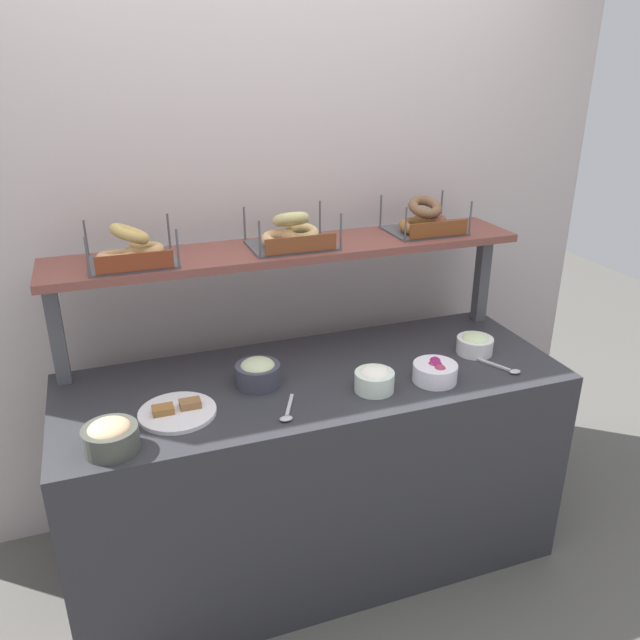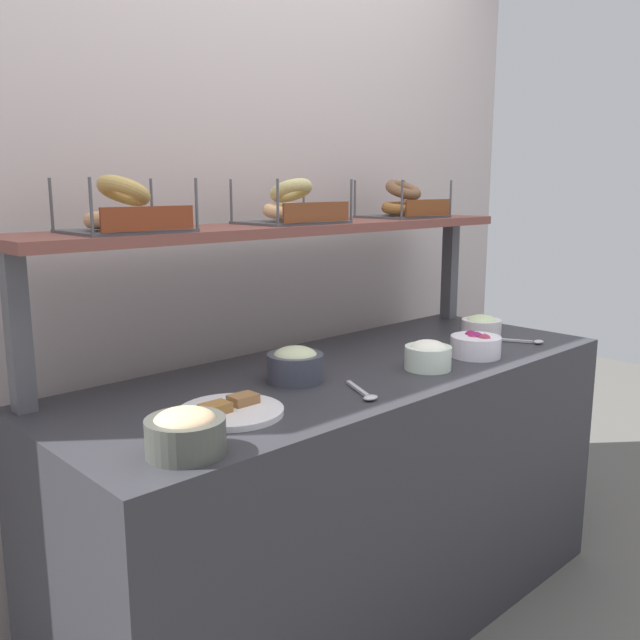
{
  "view_description": "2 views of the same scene",
  "coord_description": "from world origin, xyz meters",
  "px_view_note": "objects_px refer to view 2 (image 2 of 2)",
  "views": [
    {
      "loc": [
        -0.69,
        -1.99,
        1.97
      ],
      "look_at": [
        0.04,
        0.04,
        1.05
      ],
      "focal_mm": 35.7,
      "sensor_mm": 36.0,
      "label": 1
    },
    {
      "loc": [
        -1.46,
        -1.41,
        1.4
      ],
      "look_at": [
        -0.04,
        0.09,
        0.99
      ],
      "focal_mm": 38.28,
      "sensor_mm": 36.0,
      "label": 2
    }
  ],
  "objects_px": {
    "serving_plate_white": "(231,410)",
    "bagel_basket_plain": "(292,208)",
    "serving_spoon_by_edge": "(527,341)",
    "serving_spoon_near_plate": "(365,394)",
    "bagel_basket_sesame": "(125,214)",
    "bagel_basket_cinnamon_raisin": "(403,205)",
    "bowl_beet_salad": "(476,345)",
    "bowl_hummus": "(185,432)",
    "bowl_scallion_spread": "(481,326)",
    "bowl_tuna_salad": "(295,364)",
    "bowl_cream_cheese": "(428,355)"
  },
  "relations": [
    {
      "from": "serving_spoon_near_plate",
      "to": "bagel_basket_cinnamon_raisin",
      "type": "relative_size",
      "value": 0.55
    },
    {
      "from": "serving_plate_white",
      "to": "serving_spoon_near_plate",
      "type": "bearing_deg",
      "value": -19.79
    },
    {
      "from": "bowl_hummus",
      "to": "serving_spoon_near_plate",
      "type": "xyz_separation_m",
      "value": [
        0.56,
        0.02,
        -0.04
      ]
    },
    {
      "from": "serving_spoon_by_edge",
      "to": "serving_spoon_near_plate",
      "type": "bearing_deg",
      "value": -178.32
    },
    {
      "from": "serving_spoon_near_plate",
      "to": "bowl_scallion_spread",
      "type": "bearing_deg",
      "value": 13.08
    },
    {
      "from": "serving_plate_white",
      "to": "bowl_cream_cheese",
      "type": "bearing_deg",
      "value": -5.94
    },
    {
      "from": "bowl_tuna_salad",
      "to": "bowl_cream_cheese",
      "type": "bearing_deg",
      "value": -25.28
    },
    {
      "from": "bowl_hummus",
      "to": "bagel_basket_plain",
      "type": "xyz_separation_m",
      "value": [
        0.74,
        0.5,
        0.43
      ]
    },
    {
      "from": "serving_spoon_near_plate",
      "to": "serving_spoon_by_edge",
      "type": "bearing_deg",
      "value": 1.68
    },
    {
      "from": "bowl_tuna_salad",
      "to": "bagel_basket_cinnamon_raisin",
      "type": "bearing_deg",
      "value": 19.0
    },
    {
      "from": "serving_spoon_near_plate",
      "to": "bowl_cream_cheese",
      "type": "bearing_deg",
      "value": 8.9
    },
    {
      "from": "bowl_beet_salad",
      "to": "bagel_basket_cinnamon_raisin",
      "type": "height_order",
      "value": "bagel_basket_cinnamon_raisin"
    },
    {
      "from": "bagel_basket_sesame",
      "to": "bagel_basket_plain",
      "type": "height_order",
      "value": "bagel_basket_sesame"
    },
    {
      "from": "bowl_scallion_spread",
      "to": "serving_spoon_by_edge",
      "type": "height_order",
      "value": "bowl_scallion_spread"
    },
    {
      "from": "bowl_tuna_salad",
      "to": "bagel_basket_cinnamon_raisin",
      "type": "xyz_separation_m",
      "value": [
        0.79,
        0.27,
        0.43
      ]
    },
    {
      "from": "bowl_hummus",
      "to": "bagel_basket_cinnamon_raisin",
      "type": "bearing_deg",
      "value": 21.59
    },
    {
      "from": "serving_plate_white",
      "to": "bagel_basket_plain",
      "type": "distance_m",
      "value": 0.79
    },
    {
      "from": "bowl_cream_cheese",
      "to": "bowl_scallion_spread",
      "type": "relative_size",
      "value": 0.98
    },
    {
      "from": "serving_spoon_near_plate",
      "to": "serving_spoon_by_edge",
      "type": "height_order",
      "value": "same"
    },
    {
      "from": "bowl_hummus",
      "to": "bagel_basket_sesame",
      "type": "distance_m",
      "value": 0.67
    },
    {
      "from": "bowl_hummus",
      "to": "bagel_basket_plain",
      "type": "bearing_deg",
      "value": 34.22
    },
    {
      "from": "bowl_beet_salad",
      "to": "bowl_scallion_spread",
      "type": "height_order",
      "value": "same"
    },
    {
      "from": "bowl_beet_salad",
      "to": "bagel_basket_plain",
      "type": "distance_m",
      "value": 0.74
    },
    {
      "from": "serving_plate_white",
      "to": "bowl_beet_salad",
      "type": "bearing_deg",
      "value": -5.09
    },
    {
      "from": "serving_spoon_near_plate",
      "to": "bagel_basket_cinnamon_raisin",
      "type": "height_order",
      "value": "bagel_basket_cinnamon_raisin"
    },
    {
      "from": "bowl_beet_salad",
      "to": "serving_spoon_near_plate",
      "type": "xyz_separation_m",
      "value": [
        -0.58,
        -0.04,
        -0.03
      ]
    },
    {
      "from": "serving_spoon_by_edge",
      "to": "bagel_basket_sesame",
      "type": "relative_size",
      "value": 0.54
    },
    {
      "from": "bowl_tuna_salad",
      "to": "bagel_basket_cinnamon_raisin",
      "type": "relative_size",
      "value": 0.54
    },
    {
      "from": "serving_spoon_near_plate",
      "to": "bagel_basket_plain",
      "type": "height_order",
      "value": "bagel_basket_plain"
    },
    {
      "from": "bagel_basket_plain",
      "to": "bowl_cream_cheese",
      "type": "bearing_deg",
      "value": -69.21
    },
    {
      "from": "serving_spoon_near_plate",
      "to": "bagel_basket_sesame",
      "type": "height_order",
      "value": "bagel_basket_sesame"
    },
    {
      "from": "bowl_scallion_spread",
      "to": "bagel_basket_sesame",
      "type": "height_order",
      "value": "bagel_basket_sesame"
    },
    {
      "from": "bowl_scallion_spread",
      "to": "bagel_basket_plain",
      "type": "relative_size",
      "value": 0.45
    },
    {
      "from": "bagel_basket_cinnamon_raisin",
      "to": "bowl_scallion_spread",
      "type": "bearing_deg",
      "value": -73.35
    },
    {
      "from": "bowl_tuna_salad",
      "to": "serving_plate_white",
      "type": "bearing_deg",
      "value": -160.58
    },
    {
      "from": "bowl_beet_salad",
      "to": "serving_spoon_by_edge",
      "type": "height_order",
      "value": "bowl_beet_salad"
    },
    {
      "from": "bagel_basket_cinnamon_raisin",
      "to": "bowl_beet_salad",
      "type": "bearing_deg",
      "value": -110.58
    },
    {
      "from": "bowl_cream_cheese",
      "to": "bowl_beet_salad",
      "type": "bearing_deg",
      "value": -2.64
    },
    {
      "from": "bowl_tuna_salad",
      "to": "serving_spoon_near_plate",
      "type": "relative_size",
      "value": 0.99
    },
    {
      "from": "bowl_tuna_salad",
      "to": "bagel_basket_sesame",
      "type": "distance_m",
      "value": 0.62
    },
    {
      "from": "bowl_beet_salad",
      "to": "bowl_scallion_spread",
      "type": "distance_m",
      "value": 0.31
    },
    {
      "from": "bowl_tuna_salad",
      "to": "serving_plate_white",
      "type": "relative_size",
      "value": 0.63
    },
    {
      "from": "bowl_scallion_spread",
      "to": "bowl_tuna_salad",
      "type": "distance_m",
      "value": 0.89
    },
    {
      "from": "bowl_cream_cheese",
      "to": "bagel_basket_sesame",
      "type": "distance_m",
      "value": 0.97
    },
    {
      "from": "bowl_beet_salad",
      "to": "bagel_basket_sesame",
      "type": "height_order",
      "value": "bagel_basket_sesame"
    },
    {
      "from": "serving_spoon_by_edge",
      "to": "bagel_basket_plain",
      "type": "distance_m",
      "value": 0.96
    },
    {
      "from": "serving_spoon_near_plate",
      "to": "bagel_basket_sesame",
      "type": "distance_m",
      "value": 0.79
    },
    {
      "from": "serving_plate_white",
      "to": "serving_spoon_by_edge",
      "type": "height_order",
      "value": "serving_plate_white"
    },
    {
      "from": "serving_plate_white",
      "to": "bagel_basket_plain",
      "type": "height_order",
      "value": "bagel_basket_plain"
    },
    {
      "from": "bowl_beet_salad",
      "to": "bagel_basket_plain",
      "type": "xyz_separation_m",
      "value": [
        -0.4,
        0.45,
        0.44
      ]
    }
  ]
}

